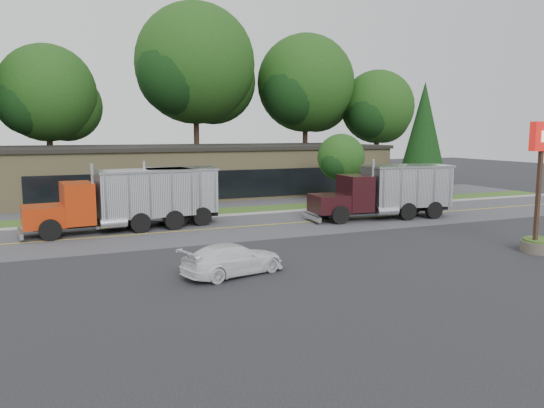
{
  "coord_description": "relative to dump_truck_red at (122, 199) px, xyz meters",
  "views": [
    {
      "loc": [
        -10.36,
        -19.64,
        5.51
      ],
      "look_at": [
        0.24,
        5.29,
        1.8
      ],
      "focal_mm": 35.0,
      "sensor_mm": 36.0,
      "label": 1
    }
  ],
  "objects": [
    {
      "name": "ground",
      "position": [
        6.61,
        -10.53,
        -1.81
      ],
      "size": [
        140.0,
        140.0,
        0.0
      ],
      "primitive_type": "plane",
      "color": "#2D2D32",
      "rests_on": "ground"
    },
    {
      "name": "road",
      "position": [
        6.61,
        -1.53,
        -1.81
      ],
      "size": [
        60.0,
        8.0,
        0.02
      ],
      "primitive_type": "cube",
      "color": "#56565B",
      "rests_on": "ground"
    },
    {
      "name": "center_line",
      "position": [
        6.61,
        -1.53,
        -1.81
      ],
      "size": [
        60.0,
        0.12,
        0.01
      ],
      "primitive_type": "cube",
      "color": "gold",
      "rests_on": "ground"
    },
    {
      "name": "curb",
      "position": [
        6.61,
        2.67,
        -1.81
      ],
      "size": [
        60.0,
        0.3,
        0.12
      ],
      "primitive_type": "cube",
      "color": "#9E9E99",
      "rests_on": "ground"
    },
    {
      "name": "grass_verge",
      "position": [
        6.61,
        4.47,
        -1.81
      ],
      "size": [
        60.0,
        3.4,
        0.03
      ],
      "primitive_type": "cube",
      "color": "#36571D",
      "rests_on": "ground"
    },
    {
      "name": "far_parking",
      "position": [
        6.61,
        9.47,
        -1.81
      ],
      "size": [
        60.0,
        7.0,
        0.02
      ],
      "primitive_type": "cube",
      "color": "#56565B",
      "rests_on": "ground"
    },
    {
      "name": "strip_mall",
      "position": [
        8.61,
        15.47,
        0.19
      ],
      "size": [
        32.0,
        12.0,
        4.0
      ],
      "primitive_type": "cube",
      "color": "#8D7F56",
      "rests_on": "ground"
    },
    {
      "name": "tree_far_b",
      "position": [
        -3.25,
        23.58,
        6.77
      ],
      "size": [
        9.43,
        8.87,
        13.45
      ],
      "color": "#382619",
      "rests_on": "ground"
    },
    {
      "name": "tree_far_c",
      "position": [
        10.81,
        23.62,
        9.93
      ],
      "size": [
        12.89,
        12.14,
        18.39
      ],
      "color": "#382619",
      "rests_on": "ground"
    },
    {
      "name": "tree_far_d",
      "position": [
        22.78,
        22.6,
        8.4
      ],
      "size": [
        11.21,
        10.55,
        15.99
      ],
      "color": "#382619",
      "rests_on": "ground"
    },
    {
      "name": "tree_far_e",
      "position": [
        30.74,
        20.57,
        6.05
      ],
      "size": [
        8.63,
        8.13,
        12.32
      ],
      "color": "#382619",
      "rests_on": "ground"
    },
    {
      "name": "evergreen_right",
      "position": [
        26.61,
        7.47,
        3.57
      ],
      "size": [
        4.31,
        4.31,
        9.8
      ],
      "color": "#382619",
      "rests_on": "ground"
    },
    {
      "name": "tree_verge",
      "position": [
        16.67,
        4.51,
        1.59
      ],
      "size": [
        3.76,
        3.54,
        5.36
      ],
      "color": "#382619",
      "rests_on": "ground"
    },
    {
      "name": "dump_truck_red",
      "position": [
        0.0,
        0.0,
        0.0
      ],
      "size": [
        9.36,
        3.38,
        3.36
      ],
      "rotation": [
        0.0,
        0.0,
        3.23
      ],
      "color": "black",
      "rests_on": "ground"
    },
    {
      "name": "dump_truck_blue",
      "position": [
        2.59,
        0.96,
        -0.01
      ],
      "size": [
        7.0,
        2.88,
        3.36
      ],
      "rotation": [
        0.0,
        0.0,
        3.11
      ],
      "color": "black",
      "rests_on": "ground"
    },
    {
      "name": "dump_truck_maroon",
      "position": [
        16.23,
        -2.22,
        0.0
      ],
      "size": [
        9.42,
        3.41,
        3.36
      ],
      "rotation": [
        0.0,
        0.0,
        3.05
      ],
      "color": "black",
      "rests_on": "ground"
    },
    {
      "name": "rally_car",
      "position": [
        2.7,
        -11.15,
        -1.2
      ],
      "size": [
        4.5,
        2.76,
        1.22
      ],
      "primitive_type": "imported",
      "rotation": [
        0.0,
        0.0,
        1.84
      ],
      "color": "silver",
      "rests_on": "ground"
    }
  ]
}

